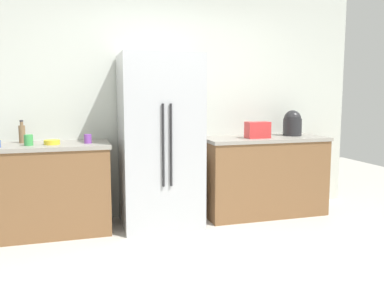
# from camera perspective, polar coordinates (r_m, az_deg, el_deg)

# --- Properties ---
(ground_plane) EXTENTS (9.69, 9.69, 0.00)m
(ground_plane) POSITION_cam_1_polar(r_m,az_deg,el_deg) (3.33, 3.24, -18.31)
(ground_plane) COLOR beige
(kitchen_back_panel) EXTENTS (4.85, 0.10, 3.03)m
(kitchen_back_panel) POSITION_cam_1_polar(r_m,az_deg,el_deg) (4.72, -3.89, 8.14)
(kitchen_back_panel) COLOR silver
(kitchen_back_panel) RESTS_ON ground_plane
(counter_left) EXTENTS (1.29, 0.65, 0.93)m
(counter_left) POSITION_cam_1_polar(r_m,az_deg,el_deg) (4.36, -20.24, -6.06)
(counter_left) COLOR brown
(counter_left) RESTS_ON ground_plane
(counter_right) EXTENTS (1.47, 0.65, 0.93)m
(counter_right) POSITION_cam_1_polar(r_m,az_deg,el_deg) (4.84, 10.22, -4.47)
(counter_right) COLOR brown
(counter_right) RESTS_ON ground_plane
(refrigerator) EXTENTS (0.84, 0.73, 1.85)m
(refrigerator) POSITION_cam_1_polar(r_m,az_deg,el_deg) (4.30, -4.68, 0.39)
(refrigerator) COLOR #B7BABF
(refrigerator) RESTS_ON ground_plane
(toaster) EXTENTS (0.27, 0.16, 0.19)m
(toaster) POSITION_cam_1_polar(r_m,az_deg,el_deg) (4.63, 9.46, 2.02)
(toaster) COLOR red
(toaster) RESTS_ON counter_right
(rice_cooker) EXTENTS (0.23, 0.23, 0.31)m
(rice_cooker) POSITION_cam_1_polar(r_m,az_deg,el_deg) (4.99, 14.32, 2.92)
(rice_cooker) COLOR #262628
(rice_cooker) RESTS_ON counter_right
(bottle_a) EXTENTS (0.07, 0.07, 0.24)m
(bottle_a) POSITION_cam_1_polar(r_m,az_deg,el_deg) (4.44, -23.36, 1.40)
(bottle_a) COLOR brown
(bottle_a) RESTS_ON counter_left
(cup_a) EXTENTS (0.09, 0.09, 0.11)m
(cup_a) POSITION_cam_1_polar(r_m,az_deg,el_deg) (4.21, -22.56, 0.53)
(cup_a) COLOR green
(cup_a) RESTS_ON counter_left
(cup_b) EXTENTS (0.08, 0.08, 0.09)m
(cup_b) POSITION_cam_1_polar(r_m,az_deg,el_deg) (4.20, -14.83, 0.73)
(cup_b) COLOR purple
(cup_b) RESTS_ON counter_left
(bowl_a) EXTENTS (0.16, 0.16, 0.05)m
(bowl_a) POSITION_cam_1_polar(r_m,az_deg,el_deg) (4.21, -19.59, 0.25)
(bowl_a) COLOR yellow
(bowl_a) RESTS_ON counter_left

